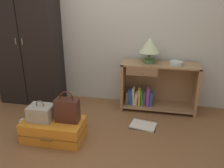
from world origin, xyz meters
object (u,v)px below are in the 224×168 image
Objects in this scene: bowl at (176,63)px; wardrobe at (27,38)px; table_lamp at (150,46)px; open_book_on_floor at (143,125)px; train_case at (41,113)px; handbag at (67,110)px; bookshelf at (155,87)px; bottle at (23,125)px; suitcase_large at (54,130)px.

wardrobe is at bearing -179.71° from bowl.
table_lamp is 0.99× the size of open_book_on_floor.
handbag reaches higher than train_case.
handbag is (-1.26, -0.98, -0.35)m from bowl.
bookshelf is 1.43m from handbag.
bookshelf is at bearing 1.63° from wardrobe.
table_lamp is 2.21× the size of bottle.
suitcase_large is 1.17m from open_book_on_floor.
handbag is at bearing -45.29° from wardrobe.
table_lamp is at bearing 41.04° from train_case.
open_book_on_floor is at bearing -102.48° from bookshelf.
bottle is at bearing -71.51° from wardrobe.
bookshelf is 2.86× the size of handbag.
wardrobe is 11.42× the size of bowl.
suitcase_large is at bearing -145.16° from bowl.
wardrobe is at bearing 164.81° from open_book_on_floor.
table_lamp is at bearing 44.46° from suitcase_large.
wardrobe reaches higher than bowl.
open_book_on_floor is (-0.01, -0.55, -0.96)m from table_lamp.
suitcase_large reaches higher than bottle.
wardrobe is 5.32× the size of handbag.
bowl is 1.08× the size of bottle.
train_case is at bearing -138.96° from table_lamp.
bowl is at bearing 52.73° from open_book_on_floor.
train_case reaches higher than bottle.
suitcase_large is 1.91× the size of handbag.
train_case is at bearing -147.51° from bowl.
bottle is (-0.65, 0.07, -0.33)m from handbag.
wardrobe is 5.53× the size of open_book_on_floor.
bowl is at bearing -9.52° from bookshelf.
bookshelf is 1.50× the size of suitcase_large.
table_lamp is (-0.12, -0.01, 0.61)m from bookshelf.
suitcase_large is at bearing -135.54° from table_lamp.
bookshelf is 6.66× the size of bottle.
handbag is (0.18, 0.03, 0.27)m from suitcase_large.
wardrobe is 1.49m from handbag.
suitcase_large is 1.99× the size of open_book_on_floor.
open_book_on_floor is at bearing 14.71° from bottle.
handbag is 0.73m from bottle.
suitcase_large is 0.26m from train_case.
table_lamp reaches higher than bowl.
train_case is 1.34m from open_book_on_floor.
bowl is 0.24× the size of suitcase_large.
bottle is (-1.54, -0.95, -0.89)m from table_lamp.
bottle is (-1.91, -0.91, -0.68)m from bowl.
bookshelf is at bearing 30.00° from bottle.
suitcase_large is at bearing -52.14° from wardrobe.
wardrobe is at bearing 134.71° from handbag.
bottle is at bearing -154.61° from bowl.
suitcase_large is 0.33m from handbag.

